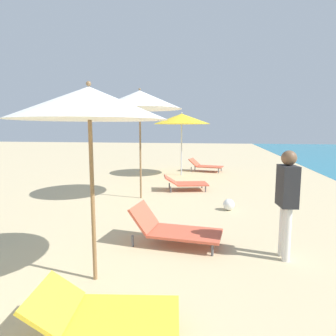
% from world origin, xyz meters
% --- Properties ---
extents(umbrella_second, '(1.84, 1.84, 2.42)m').
position_xyz_m(umbrella_second, '(0.38, 4.19, 2.17)').
color(umbrella_second, olive).
rests_on(umbrella_second, ground).
extents(lounger_second_shoreside, '(1.50, 0.80, 0.63)m').
position_xyz_m(lounger_second_shoreside, '(1.16, 5.47, 0.26)').
color(lounger_second_shoreside, '#D8593F').
rests_on(lounger_second_shoreside, ground).
extents(lounger_second_inland, '(1.36, 0.83, 0.49)m').
position_xyz_m(lounger_second_inland, '(0.91, 3.19, 0.26)').
color(lounger_second_inland, yellow).
rests_on(lounger_second_inland, ground).
extents(umbrella_third, '(2.23, 2.23, 2.94)m').
position_xyz_m(umbrella_third, '(-0.20, 8.47, 2.63)').
color(umbrella_third, olive).
rests_on(umbrella_third, ground).
extents(lounger_third_shoreside, '(1.45, 0.98, 0.46)m').
position_xyz_m(lounger_third_shoreside, '(0.88, 9.69, 0.24)').
color(lounger_third_shoreside, '#D8593F').
rests_on(lounger_third_shoreside, ground).
extents(umbrella_farthest, '(2.28, 2.28, 2.55)m').
position_xyz_m(umbrella_farthest, '(0.38, 12.64, 2.28)').
color(umbrella_farthest, silver).
rests_on(umbrella_farthest, ground).
extents(lounger_farthest_shoreside, '(1.57, 0.97, 0.57)m').
position_xyz_m(lounger_farthest_shoreside, '(1.30, 13.85, 0.27)').
color(lounger_farthest_shoreside, '#D8593F').
rests_on(lounger_farthest_shoreside, ground).
extents(person_walking_far, '(0.26, 0.38, 1.58)m').
position_xyz_m(person_walking_far, '(2.84, 5.23, 0.95)').
color(person_walking_far, silver).
rests_on(person_walking_far, ground).
extents(beach_ball, '(0.27, 0.27, 0.27)m').
position_xyz_m(beach_ball, '(2.13, 7.66, 0.13)').
color(beach_ball, white).
rests_on(beach_ball, ground).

